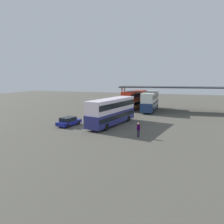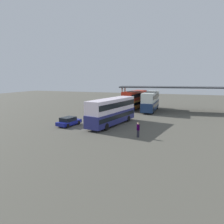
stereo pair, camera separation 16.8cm
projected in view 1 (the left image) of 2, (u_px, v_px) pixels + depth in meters
The scene contains 7 objects.
ground_plane at pixel (95, 129), 28.76m from camera, with size 140.00×140.00×0.00m, color #535147.
double_decker_main at pixel (112, 110), 31.08m from camera, with size 4.55×11.12×4.07m.
parked_hatchback at pixel (69, 121), 30.65m from camera, with size 2.40×4.23×1.35m.
double_decker_near_canopy at pixel (134, 99), 47.35m from camera, with size 3.89×10.34×4.18m.
double_decker_mid_row at pixel (150, 101), 44.33m from camera, with size 2.58×10.37×4.14m.
depot_canopy at pixel (175, 88), 43.75m from camera, with size 24.38×8.15×5.33m.
pedestrian_waiting at pixel (138, 130), 24.69m from camera, with size 0.38×0.38×1.83m.
Camera 1 is at (11.62, -25.55, 7.15)m, focal length 32.45 mm.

